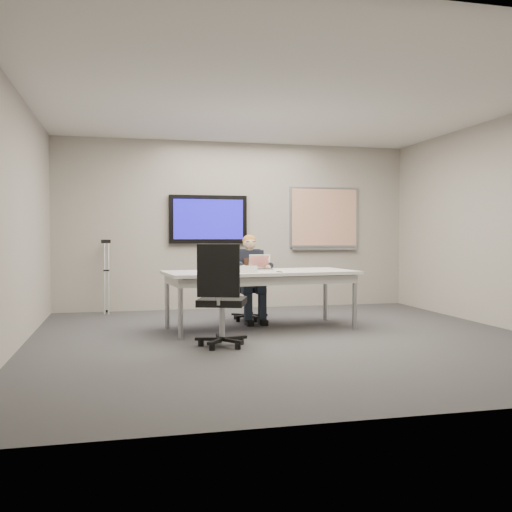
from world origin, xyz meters
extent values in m
cube|color=#343437|center=(0.00, 0.00, 0.00)|extent=(6.00, 6.00, 0.02)
cube|color=silver|center=(0.00, 0.00, 2.80)|extent=(6.00, 6.00, 0.02)
cube|color=#A39C93|center=(0.00, 3.00, 1.40)|extent=(6.00, 0.02, 2.80)
cube|color=#A39C93|center=(0.00, -3.00, 1.40)|extent=(6.00, 0.02, 2.80)
cube|color=#A39C93|center=(-3.00, 0.00, 1.40)|extent=(0.02, 6.00, 2.80)
cube|color=#A39C93|center=(3.00, 0.00, 1.40)|extent=(0.02, 6.00, 2.80)
cube|color=white|center=(-0.13, 0.78, 0.74)|extent=(2.57, 1.28, 0.04)
cube|color=beige|center=(-0.13, 0.78, 0.66)|extent=(2.46, 1.17, 0.10)
cylinder|color=#999DA2|center=(-1.24, 0.23, 0.36)|extent=(0.06, 0.06, 0.72)
cylinder|color=#999DA2|center=(1.06, 0.47, 0.36)|extent=(0.06, 0.06, 0.72)
cylinder|color=#999DA2|center=(-1.33, 1.09, 0.36)|extent=(0.06, 0.06, 0.72)
cylinder|color=#999DA2|center=(0.97, 1.33, 0.36)|extent=(0.06, 0.06, 0.72)
cube|color=black|center=(-0.50, 2.95, 1.50)|extent=(1.30, 0.08, 0.80)
cube|color=#140D96|center=(-0.50, 2.90, 1.50)|extent=(1.16, 0.01, 0.66)
cube|color=#999DA2|center=(1.55, 2.98, 1.55)|extent=(1.25, 0.04, 1.05)
cube|color=silver|center=(1.55, 2.95, 1.55)|extent=(1.18, 0.01, 0.98)
cube|color=#999DA2|center=(1.55, 2.94, 1.00)|extent=(1.18, 0.05, 0.04)
cylinder|color=#999DA2|center=(-0.12, 1.56, 0.27)|extent=(0.06, 0.06, 0.35)
cube|color=black|center=(-0.12, 1.56, 0.45)|extent=(0.48, 0.48, 0.07)
cube|color=black|center=(-0.10, 1.77, 0.77)|extent=(0.41, 0.08, 0.51)
cylinder|color=#999DA2|center=(-0.83, -0.29, 0.30)|extent=(0.06, 0.06, 0.39)
cube|color=black|center=(-0.83, -0.29, 0.50)|extent=(0.63, 0.63, 0.08)
cube|color=black|center=(-0.91, -0.52, 0.85)|extent=(0.45, 0.20, 0.56)
cube|color=black|center=(-0.12, 1.53, 0.76)|extent=(0.39, 0.23, 0.53)
cube|color=#351F15|center=(-0.12, 1.41, 0.78)|extent=(0.20, 0.02, 0.26)
sphere|color=#E1B189|center=(-0.12, 1.50, 1.13)|extent=(0.19, 0.19, 0.19)
ellipsoid|color=#915825|center=(-0.12, 1.52, 1.16)|extent=(0.20, 0.20, 0.17)
cube|color=#AFAFB2|center=(-0.06, 0.99, 0.77)|extent=(0.30, 0.22, 0.02)
cube|color=black|center=(-0.06, 0.98, 0.78)|extent=(0.25, 0.15, 0.00)
cube|color=#AFAFB2|center=(-0.06, 1.12, 0.87)|extent=(0.29, 0.08, 0.19)
cube|color=red|center=(-0.06, 1.11, 0.88)|extent=(0.26, 0.07, 0.16)
cylinder|color=black|center=(0.04, 0.47, 0.77)|extent=(0.05, 0.13, 0.01)
camera|label=1|loc=(-1.91, -6.47, 1.22)|focal=40.00mm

